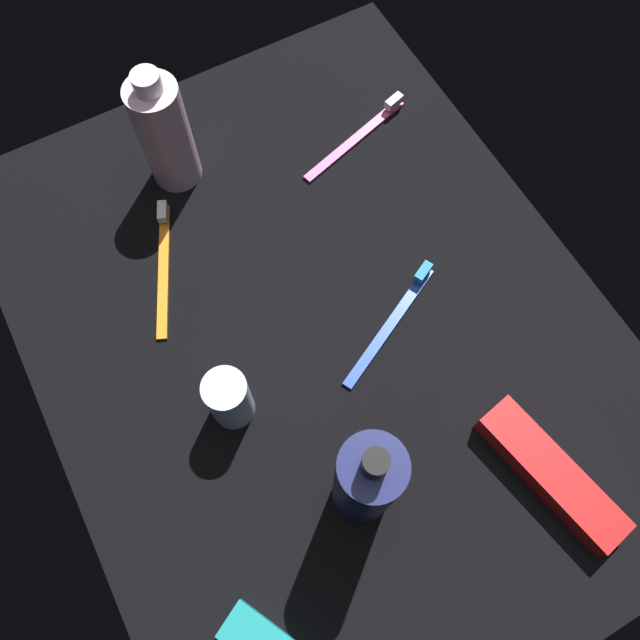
# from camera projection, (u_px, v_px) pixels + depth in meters

# --- Properties ---
(ground_plane) EXTENTS (0.84, 0.64, 0.01)m
(ground_plane) POSITION_uv_depth(u_px,v_px,m) (320.00, 331.00, 0.75)
(ground_plane) COLOR black
(lotion_bottle) EXTENTS (0.06, 0.06, 0.21)m
(lotion_bottle) POSITION_uv_depth(u_px,v_px,m) (366.00, 482.00, 0.58)
(lotion_bottle) COLOR #191E50
(lotion_bottle) RESTS_ON ground_plane
(bodywash_bottle) EXTENTS (0.06, 0.06, 0.17)m
(bodywash_bottle) POSITION_uv_depth(u_px,v_px,m) (165.00, 133.00, 0.75)
(bodywash_bottle) COLOR silver
(bodywash_bottle) RESTS_ON ground_plane
(deodorant_stick) EXTENTS (0.05, 0.05, 0.09)m
(deodorant_stick) POSITION_uv_depth(u_px,v_px,m) (229.00, 399.00, 0.67)
(deodorant_stick) COLOR silver
(deodorant_stick) RESTS_ON ground_plane
(toothbrush_blue) EXTENTS (0.09, 0.17, 0.02)m
(toothbrush_blue) POSITION_uv_depth(u_px,v_px,m) (395.00, 317.00, 0.74)
(toothbrush_blue) COLOR blue
(toothbrush_blue) RESTS_ON ground_plane
(toothbrush_pink) EXTENTS (0.06, 0.18, 0.02)m
(toothbrush_pink) POSITION_uv_depth(u_px,v_px,m) (361.00, 133.00, 0.84)
(toothbrush_pink) COLOR #E55999
(toothbrush_pink) RESTS_ON ground_plane
(toothbrush_orange) EXTENTS (0.17, 0.09, 0.02)m
(toothbrush_orange) POSITION_uv_depth(u_px,v_px,m) (163.00, 261.00, 0.77)
(toothbrush_orange) COLOR orange
(toothbrush_orange) RESTS_ON ground_plane
(toothpaste_box_red) EXTENTS (0.18, 0.08, 0.03)m
(toothpaste_box_red) POSITION_uv_depth(u_px,v_px,m) (550.00, 474.00, 0.66)
(toothpaste_box_red) COLOR red
(toothpaste_box_red) RESTS_ON ground_plane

